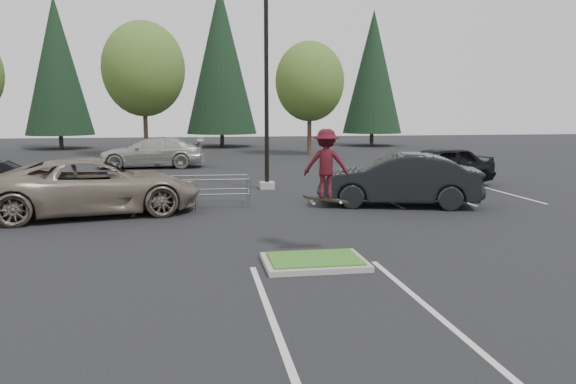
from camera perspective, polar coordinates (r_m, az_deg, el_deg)
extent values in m
plane|color=black|center=(12.34, 2.70, -7.39)|extent=(120.00, 120.00, 0.00)
cube|color=gray|center=(12.32, 2.70, -7.12)|extent=(2.20, 1.60, 0.12)
cube|color=#235A1C|center=(12.30, 2.70, -6.78)|extent=(1.95, 1.35, 0.05)
cube|color=beige|center=(20.97, -14.76, -1.11)|extent=(0.12, 5.20, 0.01)
cube|color=beige|center=(21.40, -21.97, -1.26)|extent=(0.12, 5.20, 0.01)
cube|color=beige|center=(22.03, 9.24, -0.50)|extent=(0.12, 5.20, 0.01)
cube|color=beige|center=(23.03, 15.62, -0.32)|extent=(0.12, 5.20, 0.01)
cube|color=beige|center=(24.29, 21.40, -0.15)|extent=(0.12, 5.20, 0.01)
cube|color=beige|center=(9.31, -1.66, -12.69)|extent=(0.12, 6.00, 0.01)
cube|color=beige|center=(10.01, 14.15, -11.41)|extent=(0.12, 6.00, 0.01)
cube|color=gray|center=(24.02, -2.15, 0.69)|extent=(0.60, 0.60, 0.30)
cylinder|color=black|center=(23.86, -2.22, 12.31)|extent=(0.18, 0.18, 10.00)
cylinder|color=#38281C|center=(42.28, -14.25, 5.91)|extent=(0.32, 0.32, 3.50)
ellipsoid|color=#416525|center=(42.36, -14.47, 12.01)|extent=(5.89, 5.89, 6.77)
sphere|color=#416525|center=(41.97, -13.63, 11.07)|extent=(3.68, 3.68, 3.68)
sphere|color=#416525|center=(42.76, -15.07, 11.21)|extent=(4.05, 4.05, 4.05)
cylinder|color=#38281C|center=(42.32, 2.18, 5.85)|extent=(0.32, 0.32, 3.04)
ellipsoid|color=#416525|center=(42.33, 2.21, 11.16)|extent=(5.12, 5.12, 5.89)
sphere|color=#416525|center=(42.13, 3.10, 10.30)|extent=(3.20, 3.20, 3.20)
sphere|color=#416525|center=(42.60, 1.43, 10.50)|extent=(3.52, 3.52, 3.52)
cylinder|color=#38281C|center=(52.94, -22.04, 4.75)|extent=(0.36, 0.36, 1.20)
cone|color=black|center=(53.01, -22.43, 11.78)|extent=(5.72, 5.72, 11.80)
cylinder|color=#38281C|center=(52.24, -6.70, 5.26)|extent=(0.36, 0.36, 1.20)
cone|color=black|center=(52.37, -6.84, 13.21)|extent=(6.38, 6.38, 13.30)
cylinder|color=#38281C|center=(53.78, 8.49, 5.31)|extent=(0.36, 0.36, 1.20)
cone|color=black|center=(53.83, 8.63, 11.97)|extent=(5.50, 5.50, 11.30)
cylinder|color=gray|center=(19.31, -14.79, -0.33)|extent=(0.05, 0.05, 1.05)
cylinder|color=gray|center=(20.58, -14.37, 0.20)|extent=(0.05, 0.05, 1.05)
cylinder|color=gray|center=(19.18, -9.35, -0.22)|extent=(0.05, 0.05, 1.05)
cylinder|color=gray|center=(20.45, -9.26, 0.31)|extent=(0.05, 0.05, 1.05)
cylinder|color=gray|center=(19.21, -3.88, -0.11)|extent=(0.05, 0.05, 1.05)
cylinder|color=gray|center=(20.48, -4.13, 0.41)|extent=(0.05, 0.05, 1.05)
cylinder|color=gray|center=(19.18, -9.35, -0.29)|extent=(3.67, 0.15, 0.05)
cylinder|color=gray|center=(19.11, -9.39, 1.20)|extent=(3.67, 0.15, 0.05)
cylinder|color=gray|center=(20.45, -9.26, 0.24)|extent=(3.67, 0.15, 0.05)
cylinder|color=gray|center=(20.39, -9.30, 1.65)|extent=(3.67, 0.15, 0.05)
cube|color=gray|center=(19.82, -10.90, 0.40)|extent=(0.79, 0.50, 0.44)
cube|color=black|center=(13.13, 3.90, -0.77)|extent=(1.06, 0.39, 0.20)
cylinder|color=silver|center=(12.96, 2.63, -1.13)|extent=(0.06, 0.04, 0.06)
cylinder|color=silver|center=(13.17, 2.43, -0.98)|extent=(0.06, 0.04, 0.06)
cylinder|color=silver|center=(13.11, 5.36, -1.06)|extent=(0.06, 0.04, 0.06)
cylinder|color=silver|center=(13.32, 5.13, -0.91)|extent=(0.06, 0.04, 0.06)
imported|color=maroon|center=(13.02, 3.93, 2.90)|extent=(1.14, 0.82, 1.60)
imported|color=#7B6C5E|center=(19.04, -19.12, 0.55)|extent=(7.06, 4.29, 1.83)
imported|color=black|center=(24.43, -27.23, 1.25)|extent=(5.23, 2.73, 1.45)
imported|color=black|center=(20.04, 11.13, 1.22)|extent=(5.88, 3.43, 1.83)
imported|color=black|center=(25.51, 14.96, 2.55)|extent=(5.61, 3.28, 1.79)
imported|color=#ACABA6|center=(33.79, -13.67, 3.93)|extent=(6.18, 2.67, 1.77)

